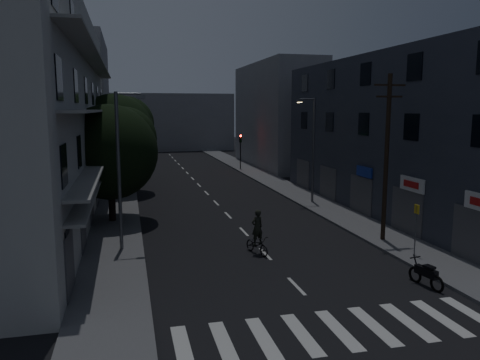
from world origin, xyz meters
name	(u,v)px	position (x,y,z in m)	size (l,w,h in m)	color
ground	(206,192)	(0.00, 25.00, 0.00)	(160.00, 160.00, 0.00)	black
sidewalk_left	(119,195)	(-7.50, 25.00, 0.07)	(3.00, 90.00, 0.15)	#565659
sidewalk_right	(286,188)	(7.50, 25.00, 0.07)	(3.00, 90.00, 0.15)	#565659
crosswalk	(339,330)	(0.00, -2.00, 0.00)	(10.90, 3.00, 0.01)	beige
lane_markings	(196,182)	(0.00, 31.25, 0.01)	(0.15, 60.50, 0.01)	beige
building_left	(43,114)	(-11.98, 18.00, 6.99)	(7.00, 36.00, 14.00)	#A6A6A1
building_right	(399,135)	(11.99, 14.00, 5.50)	(6.19, 28.00, 11.00)	#2B2E3A
building_far_left	(83,104)	(-12.00, 48.00, 8.00)	(6.00, 20.00, 16.00)	slate
building_far_right	(276,115)	(12.00, 42.00, 6.50)	(6.00, 20.00, 13.00)	slate
building_far_end	(164,122)	(0.00, 70.00, 5.00)	(24.00, 8.00, 10.00)	slate
tree_near	(111,148)	(-7.66, 15.30, 4.83)	(6.06, 6.06, 7.48)	black
tree_mid	(115,131)	(-7.60, 26.06, 5.44)	(6.87, 6.87, 8.46)	black
tree_far	(118,132)	(-7.53, 36.76, 4.88)	(6.10, 6.10, 7.54)	black
traffic_signal_far_right	(241,144)	(6.65, 39.24, 3.10)	(0.28, 0.37, 4.10)	black
traffic_signal_far_left	(127,145)	(-6.62, 41.09, 3.10)	(0.28, 0.37, 4.10)	black
street_lamp_left_near	(121,163)	(-6.98, 8.69, 4.60)	(1.51, 0.25, 8.00)	slate
street_lamp_right	(312,145)	(7.18, 18.13, 4.60)	(1.51, 0.25, 8.00)	#57585E
street_lamp_left_far	(121,138)	(-7.17, 30.00, 4.60)	(1.51, 0.25, 8.00)	#515458
utility_pole	(387,154)	(6.96, 7.10, 4.87)	(1.80, 0.24, 9.00)	black
bus_stop_sign	(416,220)	(7.01, 4.21, 1.89)	(0.06, 0.35, 2.52)	#595B60
motorcycle	(426,275)	(5.21, 0.74, 0.48)	(0.60, 1.90, 1.23)	black
cyclist	(257,239)	(-0.40, 6.65, 0.77)	(1.22, 1.91, 2.29)	black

